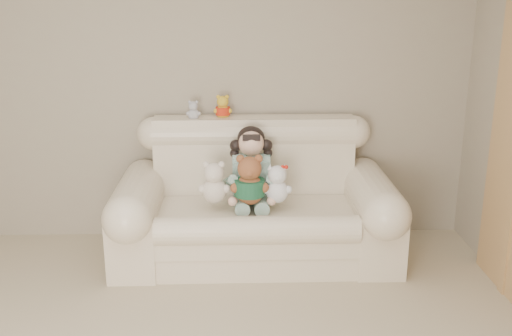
{
  "coord_description": "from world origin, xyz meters",
  "views": [
    {
      "loc": [
        0.39,
        -2.26,
        2.0
      ],
      "look_at": [
        0.53,
        1.9,
        0.75
      ],
      "focal_mm": 42.51,
      "sensor_mm": 36.0,
      "label": 1
    }
  ],
  "objects": [
    {
      "name": "brown_teddy",
      "position": [
        0.48,
        1.84,
        0.72
      ],
      "size": [
        0.34,
        0.31,
        0.43
      ],
      "primitive_type": null,
      "rotation": [
        0.0,
        0.0,
        -0.42
      ],
      "color": "brown",
      "rests_on": "sofa"
    },
    {
      "name": "grey_mini_plush",
      "position": [
        0.06,
        2.34,
        1.1
      ],
      "size": [
        0.12,
        0.1,
        0.18
      ],
      "primitive_type": null,
      "rotation": [
        0.0,
        0.0,
        0.12
      ],
      "color": "silver",
      "rests_on": "sofa"
    },
    {
      "name": "cream_teddy",
      "position": [
        0.23,
        1.87,
        0.68
      ],
      "size": [
        0.25,
        0.21,
        0.36
      ],
      "primitive_type": null,
      "rotation": [
        0.0,
        0.0,
        -0.13
      ],
      "color": "#F0E2D0",
      "rests_on": "sofa"
    },
    {
      "name": "seated_child",
      "position": [
        0.5,
        2.08,
        0.72
      ],
      "size": [
        0.36,
        0.44,
        0.6
      ],
      "primitive_type": null,
      "rotation": [
        0.0,
        0.0,
        0.01
      ],
      "color": "#236851",
      "rests_on": "sofa"
    },
    {
      "name": "wall_back",
      "position": [
        0.0,
        2.5,
        1.3
      ],
      "size": [
        4.5,
        0.0,
        4.5
      ],
      "primitive_type": "plane",
      "rotation": [
        1.57,
        0.0,
        0.0
      ],
      "color": "#9F957E",
      "rests_on": "ground"
    },
    {
      "name": "white_cat",
      "position": [
        0.68,
        1.86,
        0.67
      ],
      "size": [
        0.26,
        0.24,
        0.34
      ],
      "primitive_type": null,
      "rotation": [
        0.0,
        0.0,
        -0.39
      ],
      "color": "white",
      "rests_on": "sofa"
    },
    {
      "name": "sofa",
      "position": [
        0.53,
        2.0,
        0.52
      ],
      "size": [
        2.1,
        0.95,
        1.03
      ],
      "primitive_type": null,
      "color": "beige",
      "rests_on": "floor"
    },
    {
      "name": "yellow_mini_bear",
      "position": [
        0.29,
        2.37,
        1.12
      ],
      "size": [
        0.16,
        0.14,
        0.22
      ],
      "primitive_type": null,
      "rotation": [
        0.0,
        0.0,
        -0.21
      ],
      "color": "yellow",
      "rests_on": "sofa"
    }
  ]
}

